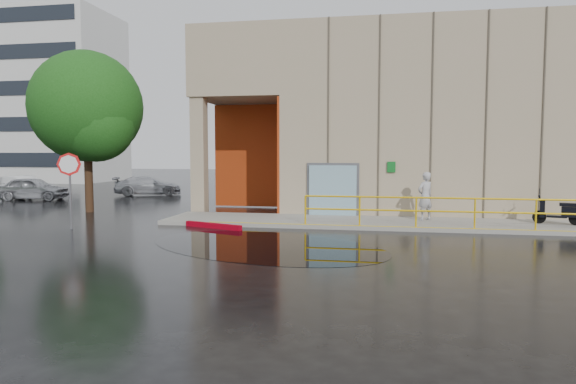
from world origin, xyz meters
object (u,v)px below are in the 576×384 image
(person, at_px, (425,196))
(tree_near, at_px, (89,111))
(scooter, at_px, (559,204))
(car_c, at_px, (148,186))
(red_curb, at_px, (213,226))
(stop_sign, at_px, (69,174))
(car_b, at_px, (23,187))
(car_a, at_px, (33,189))

(person, height_order, tree_near, tree_near)
(scooter, relative_size, car_c, 0.40)
(red_curb, bearing_deg, person, 17.85)
(stop_sign, distance_m, tree_near, 5.74)
(person, bearing_deg, car_c, -70.63)
(person, distance_m, car_b, 23.07)
(tree_near, bearing_deg, person, -4.90)
(person, bearing_deg, car_b, -55.61)
(car_b, relative_size, car_c, 0.97)
(person, distance_m, car_c, 18.71)
(tree_near, bearing_deg, car_a, 144.16)
(scooter, relative_size, red_curb, 0.68)
(person, bearing_deg, tree_near, -43.41)
(person, relative_size, car_b, 0.46)
(scooter, height_order, stop_sign, stop_sign)
(car_a, height_order, car_c, car_a)
(scooter, distance_m, tree_near, 19.28)
(scooter, bearing_deg, tree_near, -168.89)
(car_c, bearing_deg, stop_sign, 173.91)
(stop_sign, distance_m, car_a, 12.65)
(stop_sign, height_order, car_a, stop_sign)
(tree_near, bearing_deg, scooter, -4.57)
(scooter, relative_size, stop_sign, 0.61)
(person, relative_size, car_c, 0.45)
(person, distance_m, scooter, 4.53)
(stop_sign, bearing_deg, red_curb, -9.12)
(car_a, bearing_deg, person, -114.65)
(scooter, distance_m, car_b, 27.49)
(person, bearing_deg, stop_sign, -22.72)
(person, relative_size, red_curb, 0.75)
(tree_near, bearing_deg, car_b, 144.20)
(person, relative_size, tree_near, 0.25)
(car_a, relative_size, car_c, 0.94)
(car_c, height_order, tree_near, tree_near)
(red_curb, xyz_separation_m, car_b, (-14.61, 9.18, 0.56))
(car_b, bearing_deg, car_a, -113.48)
(stop_sign, bearing_deg, car_b, 111.94)
(person, xyz_separation_m, tree_near, (-14.35, 1.23, 3.45))
(car_c, bearing_deg, car_a, 109.03)
(red_curb, bearing_deg, car_c, 124.25)
(scooter, bearing_deg, car_a, -177.94)
(car_a, relative_size, tree_near, 0.53)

